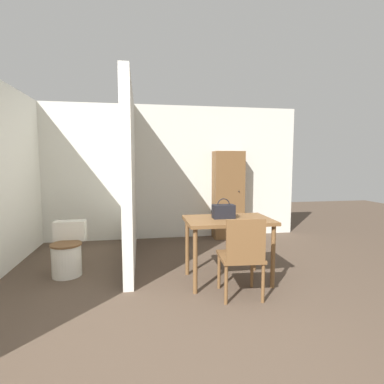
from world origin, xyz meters
name	(u,v)px	position (x,y,z in m)	size (l,w,h in m)	color
ground_plane	(200,363)	(0.00, 0.00, 0.00)	(16.00, 16.00, 0.00)	#4C3D30
wall_back	(162,173)	(0.00, 3.71, 1.25)	(5.28, 0.12, 2.50)	silver
partition_wall	(130,176)	(-0.55, 2.48, 1.25)	(0.12, 2.35, 2.50)	silver
dining_table	(228,227)	(0.63, 1.43, 0.67)	(1.03, 0.69, 0.77)	brown
wooden_chair	(242,254)	(0.64, 0.95, 0.48)	(0.48, 0.48, 0.88)	brown
toilet	(68,252)	(-1.35, 2.00, 0.29)	(0.40, 0.53, 0.66)	silver
handbag	(223,211)	(0.59, 1.47, 0.86)	(0.26, 0.15, 0.24)	black
wooden_cabinet	(228,195)	(1.24, 3.47, 0.83)	(0.56, 0.35, 1.65)	brown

